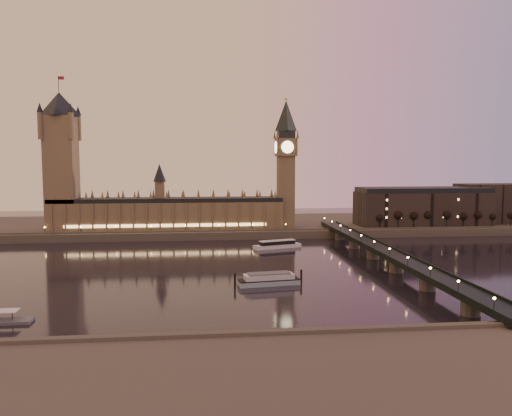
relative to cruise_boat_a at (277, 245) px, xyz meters
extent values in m
plane|color=black|center=(-38.78, -62.45, -2.39)|extent=(700.00, 700.00, 0.00)
cube|color=#423D35|center=(-8.78, 102.55, 0.61)|extent=(560.00, 130.00, 6.00)
cube|color=brown|center=(-78.78, 58.55, 14.61)|extent=(180.00, 26.00, 22.00)
cube|color=black|center=(-78.78, 58.55, 27.21)|extent=(180.00, 22.00, 3.20)
cube|color=#FFCC7F|center=(-78.78, 45.05, 8.61)|extent=(153.00, 0.25, 2.20)
cube|color=brown|center=(-158.78, 58.55, 47.61)|extent=(22.00, 22.00, 88.00)
cone|color=black|center=(-158.78, 58.55, 100.61)|extent=(31.68, 31.68, 18.00)
cylinder|color=black|center=(-158.78, 58.55, 115.61)|extent=(0.44, 0.44, 12.00)
cube|color=maroon|center=(-156.58, 58.55, 120.11)|extent=(4.00, 0.15, 2.50)
cube|color=brown|center=(15.22, 58.55, 32.61)|extent=(13.00, 13.00, 58.00)
cube|color=brown|center=(15.22, 58.55, 68.61)|extent=(16.00, 16.00, 14.00)
cylinder|color=#FFEAA5|center=(15.22, 50.37, 68.61)|extent=(9.60, 0.35, 9.60)
cylinder|color=#FFEAA5|center=(7.04, 58.55, 68.61)|extent=(0.35, 9.60, 9.60)
cube|color=black|center=(15.22, 58.55, 78.61)|extent=(13.00, 13.00, 6.00)
cone|color=black|center=(15.22, 58.55, 93.61)|extent=(17.68, 17.68, 24.00)
sphere|color=gold|center=(15.22, 58.55, 106.61)|extent=(2.00, 2.00, 2.00)
cube|color=black|center=(53.22, -62.45, 5.61)|extent=(13.00, 260.00, 2.00)
cube|color=black|center=(46.92, -62.45, 7.11)|extent=(0.60, 260.00, 1.00)
cube|color=black|center=(59.52, -62.45, 7.11)|extent=(0.60, 260.00, 1.00)
cube|color=black|center=(133.22, 64.55, 17.61)|extent=(110.00, 36.00, 28.00)
cube|color=black|center=(133.22, 64.55, 33.61)|extent=(108.00, 34.00, 4.00)
cube|color=black|center=(203.22, 76.55, 20.61)|extent=(60.00, 30.00, 34.00)
cylinder|color=black|center=(89.30, 46.55, 8.08)|extent=(0.70, 0.70, 8.93)
sphere|color=black|center=(89.30, 46.55, 12.74)|extent=(5.95, 5.95, 5.95)
cylinder|color=black|center=(103.11, 46.55, 8.08)|extent=(0.70, 0.70, 8.93)
sphere|color=black|center=(103.11, 46.55, 12.74)|extent=(5.95, 5.95, 5.95)
cylinder|color=black|center=(116.93, 46.55, 8.08)|extent=(0.70, 0.70, 8.93)
sphere|color=black|center=(116.93, 46.55, 12.74)|extent=(5.95, 5.95, 5.95)
cylinder|color=black|center=(130.75, 46.55, 8.08)|extent=(0.70, 0.70, 8.93)
sphere|color=black|center=(130.75, 46.55, 12.74)|extent=(5.95, 5.95, 5.95)
cylinder|color=black|center=(144.56, 46.55, 8.08)|extent=(0.70, 0.70, 8.93)
sphere|color=black|center=(144.56, 46.55, 12.74)|extent=(5.95, 5.95, 5.95)
cylinder|color=black|center=(158.38, 46.55, 8.08)|extent=(0.70, 0.70, 8.93)
sphere|color=black|center=(158.38, 46.55, 12.74)|extent=(5.95, 5.95, 5.95)
cylinder|color=black|center=(172.20, 46.55, 8.08)|extent=(0.70, 0.70, 8.93)
sphere|color=black|center=(172.20, 46.55, 12.74)|extent=(5.95, 5.95, 5.95)
cylinder|color=black|center=(186.01, 46.55, 8.08)|extent=(0.70, 0.70, 8.93)
sphere|color=black|center=(186.01, 46.55, 12.74)|extent=(5.95, 5.95, 5.95)
cylinder|color=black|center=(199.83, 46.55, 8.08)|extent=(0.70, 0.70, 8.93)
sphere|color=black|center=(199.83, 46.55, 12.74)|extent=(5.95, 5.95, 5.95)
cube|color=silver|center=(0.00, 0.00, -1.15)|extent=(34.53, 17.18, 2.49)
cube|color=black|center=(0.00, 0.00, 1.34)|extent=(25.73, 13.27, 2.49)
cube|color=silver|center=(0.00, 0.00, 2.81)|extent=(26.47, 13.75, 0.45)
cube|color=#94ACBC|center=(-19.06, -101.81, -1.18)|extent=(30.64, 12.27, 2.42)
cube|color=black|center=(-19.06, -101.81, 0.26)|extent=(30.64, 12.27, 0.47)
cube|color=silver|center=(-19.06, -101.81, 1.71)|extent=(24.98, 10.60, 2.42)
cube|color=#595B5E|center=(-19.06, -101.81, 3.24)|extent=(21.17, 9.18, 0.65)
cylinder|color=black|center=(-35.67, -103.04, 0.78)|extent=(1.02, 1.02, 6.33)
cylinder|color=black|center=(-2.46, -98.58, 0.78)|extent=(1.02, 1.02, 6.33)
camera|label=1|loc=(-49.71, -337.81, 57.46)|focal=35.00mm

